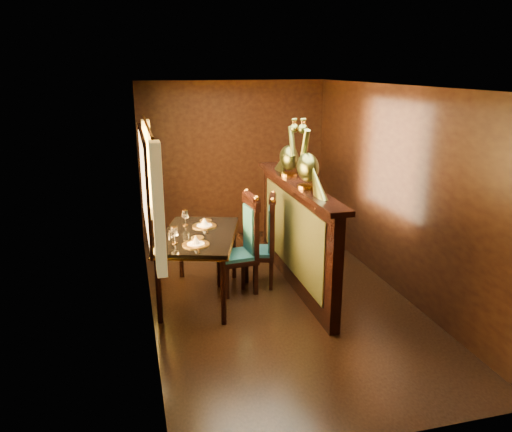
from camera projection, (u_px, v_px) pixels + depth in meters
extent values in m
plane|color=black|center=(277.00, 297.00, 6.08)|extent=(5.00, 5.00, 0.00)
cube|color=black|center=(234.00, 160.00, 8.04)|extent=(3.00, 0.04, 2.50)
cube|color=black|center=(386.00, 289.00, 3.40)|extent=(3.00, 0.04, 2.50)
cube|color=black|center=(145.00, 207.00, 5.36)|extent=(0.04, 5.00, 2.50)
cube|color=black|center=(396.00, 191.00, 6.08)|extent=(0.04, 5.00, 2.50)
cube|color=beige|center=(280.00, 86.00, 5.36)|extent=(3.00, 5.00, 0.04)
cube|color=#FFC672|center=(144.00, 183.00, 5.58)|extent=(0.01, 1.70, 1.05)
cube|color=yellow|center=(158.00, 210.00, 4.72)|extent=(0.10, 0.22, 1.30)
cube|color=yellow|center=(148.00, 170.00, 6.52)|extent=(0.10, 0.22, 1.30)
cylinder|color=gold|center=(147.00, 125.00, 5.41)|extent=(0.03, 2.20, 0.03)
cube|color=black|center=(296.00, 237.00, 6.25)|extent=(0.12, 2.60, 1.30)
cube|color=#363518|center=(291.00, 234.00, 6.22)|extent=(0.02, 2.20, 0.95)
cube|color=black|center=(297.00, 184.00, 6.05)|extent=(0.26, 2.70, 0.06)
cube|color=black|center=(199.00, 236.00, 5.84)|extent=(1.19, 1.55, 0.04)
cube|color=gold|center=(199.00, 238.00, 5.85)|extent=(1.21, 1.58, 0.02)
cylinder|color=black|center=(159.00, 291.00, 5.38)|extent=(0.06, 0.06, 0.76)
cylinder|color=black|center=(223.00, 292.00, 5.35)|extent=(0.06, 0.06, 0.76)
cylinder|color=black|center=(181.00, 250.00, 6.58)|extent=(0.06, 0.06, 0.76)
cylinder|color=black|center=(234.00, 251.00, 6.55)|extent=(0.06, 0.06, 0.76)
cylinder|color=orange|center=(196.00, 244.00, 5.48)|extent=(0.30, 0.30, 0.01)
cone|color=silver|center=(196.00, 240.00, 5.47)|extent=(0.11, 0.11, 0.10)
cylinder|color=orange|center=(204.00, 226.00, 6.11)|extent=(0.30, 0.30, 0.01)
cone|color=silver|center=(204.00, 222.00, 6.10)|extent=(0.11, 0.11, 0.10)
cylinder|color=silver|center=(169.00, 233.00, 5.79)|extent=(0.03, 0.03, 0.06)
cylinder|color=silver|center=(172.00, 230.00, 5.87)|extent=(0.03, 0.03, 0.06)
cube|color=black|center=(258.00, 254.00, 6.36)|extent=(0.53, 0.53, 0.06)
cube|color=#134F59|center=(258.00, 251.00, 6.34)|extent=(0.48, 0.48, 0.05)
cube|color=#134F59|center=(272.00, 228.00, 6.24)|extent=(0.13, 0.33, 0.54)
cube|color=black|center=(243.00, 275.00, 6.26)|extent=(0.05, 0.05, 0.38)
cube|color=black|center=(271.00, 276.00, 6.24)|extent=(0.05, 0.05, 0.38)
cube|color=black|center=(245.00, 265.00, 6.59)|extent=(0.05, 0.05, 0.38)
cube|color=black|center=(272.00, 265.00, 6.58)|extent=(0.05, 0.05, 0.38)
sphere|color=gold|center=(272.00, 200.00, 5.96)|extent=(0.06, 0.06, 0.06)
sphere|color=gold|center=(273.00, 193.00, 6.29)|extent=(0.06, 0.06, 0.06)
cube|color=black|center=(237.00, 259.00, 6.16)|extent=(0.48, 0.48, 0.06)
cube|color=#134F59|center=(237.00, 255.00, 6.14)|extent=(0.43, 0.43, 0.05)
cube|color=#134F59|center=(251.00, 229.00, 6.11)|extent=(0.06, 0.35, 0.57)
cube|color=black|center=(227.00, 283.00, 6.00)|extent=(0.05, 0.05, 0.40)
cube|color=black|center=(256.00, 279.00, 6.12)|extent=(0.05, 0.05, 0.40)
cube|color=black|center=(219.00, 272.00, 6.33)|extent=(0.05, 0.05, 0.40)
cube|color=black|center=(246.00, 268.00, 6.45)|extent=(0.05, 0.05, 0.40)
sphere|color=gold|center=(256.00, 198.00, 5.82)|extent=(0.07, 0.07, 0.07)
sphere|color=gold|center=(246.00, 191.00, 6.15)|extent=(0.07, 0.07, 0.07)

